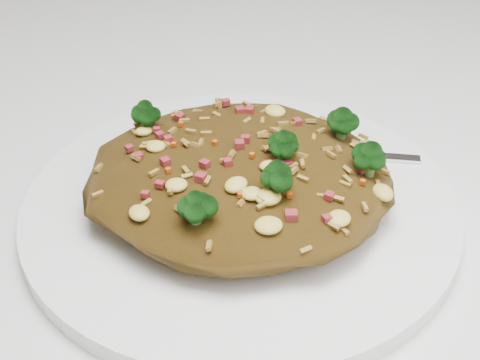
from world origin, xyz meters
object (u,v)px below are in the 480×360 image
object	(u,v)px
dining_table	(349,255)
fork	(322,152)
fried_rice	(241,167)
plate	(240,205)

from	to	relation	value
dining_table	fork	world-z (taller)	fork
dining_table	fried_rice	size ratio (longest dim) A/B	5.82
dining_table	fork	bearing A→B (deg)	-173.48
fork	dining_table	bearing A→B (deg)	10.55
dining_table	fried_rice	world-z (taller)	fried_rice
plate	fried_rice	xyz separation A→B (m)	(0.00, -0.00, 0.03)
fork	fried_rice	bearing A→B (deg)	-130.80
dining_table	plate	size ratio (longest dim) A/B	4.01
plate	fork	size ratio (longest dim) A/B	1.84
fork	plate	bearing A→B (deg)	-131.20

